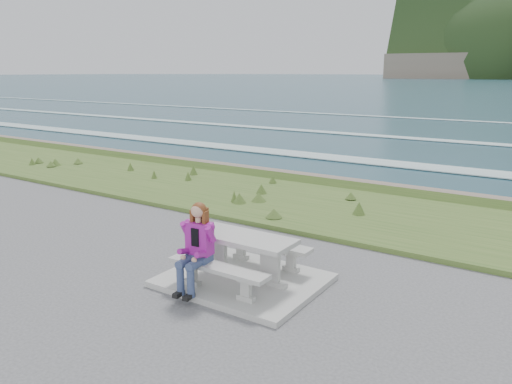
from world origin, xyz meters
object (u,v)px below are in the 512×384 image
bench_seaward (265,246)px  seated_woman (195,259)px  picnic_table (243,245)px  bench_landward (218,272)px

bench_seaward → seated_woman: bearing=-103.2°
picnic_table → bench_landward: (0.00, -0.70, -0.23)m
picnic_table → bench_seaward: picnic_table is taller
picnic_table → bench_seaward: bearing=90.0°
bench_landward → picnic_table: bearing=90.0°
picnic_table → seated_woman: 0.91m
seated_woman → bench_seaward: bearing=71.6°
picnic_table → seated_woman: (-0.36, -0.84, -0.06)m
bench_seaward → picnic_table: bearing=-90.0°
picnic_table → seated_woman: size_ratio=1.26×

